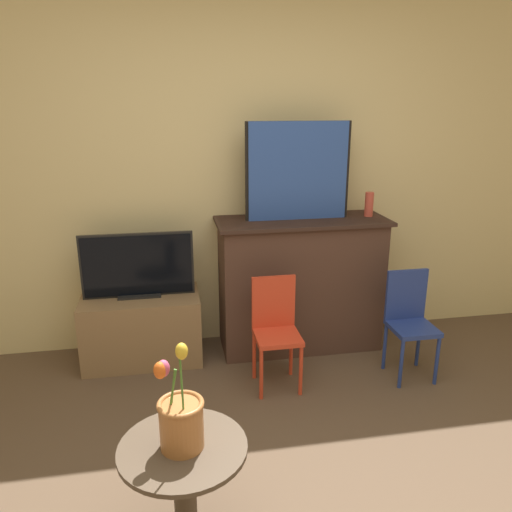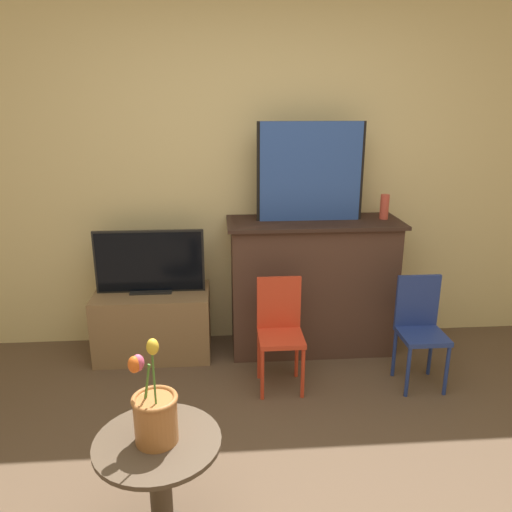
% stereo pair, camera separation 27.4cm
% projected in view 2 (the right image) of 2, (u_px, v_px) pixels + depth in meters
% --- Properties ---
extents(wall_back, '(8.00, 0.06, 2.70)m').
position_uv_depth(wall_back, '(252.00, 161.00, 3.55)').
color(wall_back, beige).
rests_on(wall_back, ground).
extents(fireplace_mantel, '(1.21, 0.47, 0.97)m').
position_uv_depth(fireplace_mantel, '(312.00, 284.00, 3.60)').
color(fireplace_mantel, '#4C3328').
rests_on(fireplace_mantel, ground).
extents(painting, '(0.73, 0.03, 0.66)m').
position_uv_depth(painting, '(311.00, 172.00, 3.36)').
color(painting, black).
rests_on(painting, fireplace_mantel).
extents(mantel_candle, '(0.06, 0.06, 0.17)m').
position_uv_depth(mantel_candle, '(384.00, 207.00, 3.47)').
color(mantel_candle, '#CC4C3D').
rests_on(mantel_candle, fireplace_mantel).
extents(tv_stand, '(0.80, 0.44, 0.48)m').
position_uv_depth(tv_stand, '(154.00, 323.00, 3.57)').
color(tv_stand, olive).
rests_on(tv_stand, ground).
extents(tv_monitor, '(0.75, 0.12, 0.44)m').
position_uv_depth(tv_monitor, '(150.00, 263.00, 3.44)').
color(tv_monitor, black).
rests_on(tv_monitor, tv_stand).
extents(chair_red, '(0.28, 0.28, 0.71)m').
position_uv_depth(chair_red, '(280.00, 326.00, 3.13)').
color(chair_red, red).
rests_on(chair_red, ground).
extents(chair_blue, '(0.28, 0.28, 0.71)m').
position_uv_depth(chair_blue, '(420.00, 324.00, 3.16)').
color(chair_blue, navy).
rests_on(chair_blue, ground).
extents(side_table, '(0.50, 0.50, 0.49)m').
position_uv_depth(side_table, '(160.00, 476.00, 2.00)').
color(side_table, '#4C3D2D').
rests_on(side_table, ground).
extents(vase_tulips, '(0.18, 0.18, 0.46)m').
position_uv_depth(vase_tulips, '(155.00, 413.00, 1.91)').
color(vase_tulips, '#AD6B38').
rests_on(vase_tulips, side_table).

